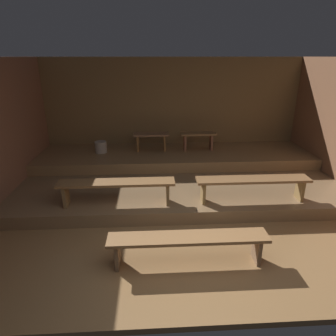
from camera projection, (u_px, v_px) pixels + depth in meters
ground at (182, 202)px, 5.70m from camera, size 7.19×5.66×0.08m
wall_back at (173, 111)px, 7.52m from camera, size 7.19×0.06×2.60m
platform_lower at (178, 179)px, 6.36m from camera, size 6.39×3.32×0.23m
platform_middle at (175, 157)px, 7.09m from camera, size 6.39×1.59×0.23m
bench_floor_center at (188, 241)px, 3.85m from camera, size 2.10×0.32×0.42m
bench_lower_left at (117, 186)px, 4.94m from camera, size 1.96×0.32×0.42m
bench_lower_right at (253, 182)px, 5.07m from camera, size 1.96×0.32×0.42m
bench_middle_left at (151, 138)px, 7.06m from camera, size 0.85×0.32×0.42m
bench_middle_right at (198, 137)px, 7.12m from camera, size 0.85×0.32×0.42m
pail_middle at (101, 147)px, 6.97m from camera, size 0.28×0.28×0.27m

